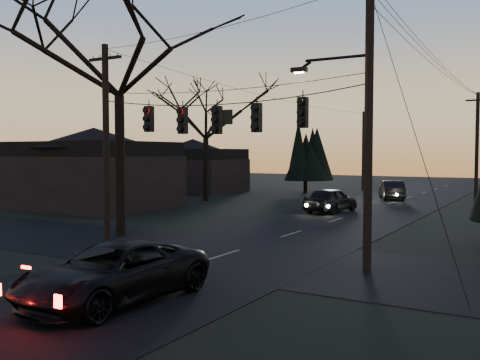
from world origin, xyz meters
The scene contains 15 objects.
main_road centered at (0.00, 20.00, 0.01)m, with size 8.00×120.00×0.02m, color black.
cross_road centered at (0.00, 10.00, 0.01)m, with size 60.00×7.00×0.02m, color black.
utility_pole_right centered at (5.50, 10.00, 0.00)m, with size 5.00×0.30×10.00m, color black, non-canonical shape.
utility_pole_left centered at (-6.00, 10.00, 0.00)m, with size 1.80×0.30×8.50m, color black, non-canonical shape.
utility_pole_far_r centered at (5.50, 38.00, 0.00)m, with size 1.80×0.30×8.50m, color black, non-canonical shape.
utility_pole_far_l centered at (-6.00, 46.00, 0.00)m, with size 0.30×0.30×8.00m, color black, non-canonical shape.
span_signal_assembly centered at (-0.24, 10.00, 5.18)m, with size 11.50×0.44×1.66m.
bare_tree_left centered at (-6.62, 11.50, 9.10)m, with size 10.84×10.84×13.01m.
bare_tree_dist centered at (-13.23, 28.31, 6.93)m, with size 7.31×7.31×9.92m.
evergreen_dist centered at (-9.91, 40.44, 3.70)m, with size 3.39×3.39×6.22m.
house_left_near centered at (-17.00, 20.00, 2.80)m, with size 10.00×8.00×5.60m.
house_left_far centered at (-20.00, 36.00, 2.60)m, with size 9.00×7.00×5.20m.
suv_near centered at (0.90, 3.20, 0.76)m, with size 2.51×5.45×1.52m, color black.
sedan_oncoming_a centered at (-1.72, 25.71, 0.80)m, with size 1.88×4.68×1.59m, color black.
sedan_oncoming_b centered at (-0.80, 37.16, 0.76)m, with size 1.62×4.64×1.53m, color black.
Camera 1 is at (10.67, -6.95, 3.90)m, focal length 40.00 mm.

